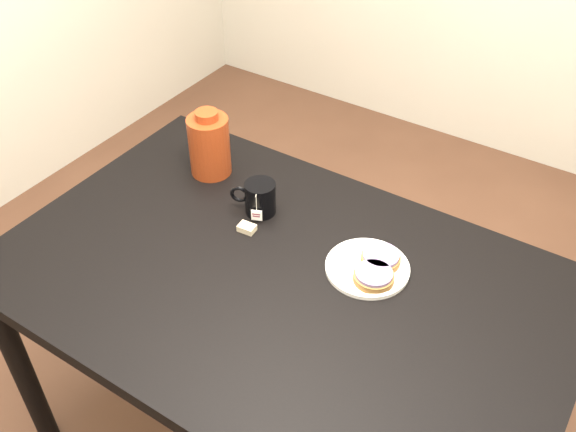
{
  "coord_description": "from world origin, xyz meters",
  "views": [
    {
      "loc": [
        0.62,
        -0.92,
        1.87
      ],
      "look_at": [
        -0.07,
        0.14,
        0.81
      ],
      "focal_mm": 40.0,
      "sensor_mm": 36.0,
      "label": 1
    }
  ],
  "objects_px": {
    "table": "(280,299)",
    "bagel_back": "(381,258)",
    "bagel_package": "(209,145)",
    "teabag_pouch": "(247,228)",
    "mug": "(259,198)",
    "bagel_front": "(374,276)",
    "plate": "(367,267)"
  },
  "relations": [
    {
      "from": "table",
      "to": "bagel_back",
      "type": "bearing_deg",
      "value": 42.15
    },
    {
      "from": "bagel_package",
      "to": "teabag_pouch",
      "type": "bearing_deg",
      "value": -33.18
    },
    {
      "from": "mug",
      "to": "bagel_package",
      "type": "xyz_separation_m",
      "value": [
        -0.23,
        0.08,
        0.05
      ]
    },
    {
      "from": "bagel_back",
      "to": "bagel_front",
      "type": "relative_size",
      "value": 0.9
    },
    {
      "from": "mug",
      "to": "table",
      "type": "bearing_deg",
      "value": -66.52
    },
    {
      "from": "bagel_front",
      "to": "teabag_pouch",
      "type": "distance_m",
      "value": 0.37
    },
    {
      "from": "table",
      "to": "mug",
      "type": "height_order",
      "value": "mug"
    },
    {
      "from": "plate",
      "to": "bagel_front",
      "type": "xyz_separation_m",
      "value": [
        0.03,
        -0.03,
        0.02
      ]
    },
    {
      "from": "bagel_back",
      "to": "bagel_front",
      "type": "distance_m",
      "value": 0.07
    },
    {
      "from": "plate",
      "to": "bagel_back",
      "type": "distance_m",
      "value": 0.04
    },
    {
      "from": "plate",
      "to": "bagel_package",
      "type": "xyz_separation_m",
      "value": [
        -0.58,
        0.12,
        0.09
      ]
    },
    {
      "from": "plate",
      "to": "mug",
      "type": "xyz_separation_m",
      "value": [
        -0.35,
        0.04,
        0.04
      ]
    },
    {
      "from": "table",
      "to": "bagel_front",
      "type": "bearing_deg",
      "value": 27.08
    },
    {
      "from": "plate",
      "to": "teabag_pouch",
      "type": "height_order",
      "value": "teabag_pouch"
    },
    {
      "from": "plate",
      "to": "bagel_package",
      "type": "height_order",
      "value": "bagel_package"
    },
    {
      "from": "mug",
      "to": "bagel_package",
      "type": "relative_size",
      "value": 0.66
    },
    {
      "from": "table",
      "to": "bagel_front",
      "type": "relative_size",
      "value": 10.0
    },
    {
      "from": "bagel_front",
      "to": "bagel_back",
      "type": "bearing_deg",
      "value": 102.57
    },
    {
      "from": "plate",
      "to": "teabag_pouch",
      "type": "distance_m",
      "value": 0.34
    },
    {
      "from": "bagel_front",
      "to": "bagel_package",
      "type": "height_order",
      "value": "bagel_package"
    },
    {
      "from": "bagel_back",
      "to": "bagel_package",
      "type": "xyz_separation_m",
      "value": [
        -0.6,
        0.09,
        0.07
      ]
    },
    {
      "from": "bagel_back",
      "to": "teabag_pouch",
      "type": "distance_m",
      "value": 0.36
    },
    {
      "from": "bagel_front",
      "to": "teabag_pouch",
      "type": "bearing_deg",
      "value": -178.58
    },
    {
      "from": "mug",
      "to": "teabag_pouch",
      "type": "distance_m",
      "value": 0.09
    },
    {
      "from": "teabag_pouch",
      "to": "plate",
      "type": "bearing_deg",
      "value": 7.42
    },
    {
      "from": "plate",
      "to": "bagel_front",
      "type": "bearing_deg",
      "value": -45.74
    },
    {
      "from": "plate",
      "to": "bagel_front",
      "type": "relative_size",
      "value": 1.49
    },
    {
      "from": "bagel_front",
      "to": "teabag_pouch",
      "type": "height_order",
      "value": "bagel_front"
    },
    {
      "from": "bagel_package",
      "to": "table",
      "type": "bearing_deg",
      "value": -31.62
    },
    {
      "from": "plate",
      "to": "teabag_pouch",
      "type": "xyz_separation_m",
      "value": [
        -0.34,
        -0.04,
        0.0
      ]
    },
    {
      "from": "bagel_back",
      "to": "bagel_front",
      "type": "xyz_separation_m",
      "value": [
        0.01,
        -0.07,
        -0.0
      ]
    },
    {
      "from": "plate",
      "to": "bagel_back",
      "type": "relative_size",
      "value": 1.66
    }
  ]
}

